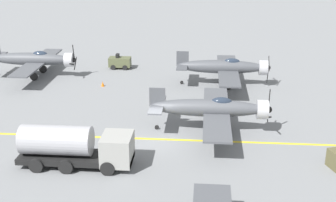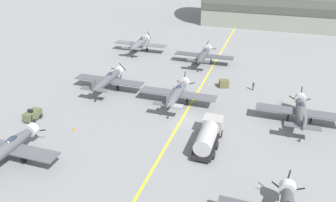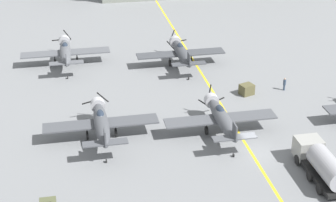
# 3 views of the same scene
# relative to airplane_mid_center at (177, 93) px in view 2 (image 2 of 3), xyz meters

# --- Properties ---
(ground_plane) EXTENTS (400.00, 400.00, 0.00)m
(ground_plane) POSITION_rel_airplane_mid_center_xyz_m (1.97, -4.45, -2.01)
(ground_plane) COLOR slate
(taxiway_stripe) EXTENTS (0.30, 160.00, 0.01)m
(taxiway_stripe) POSITION_rel_airplane_mid_center_xyz_m (1.97, -4.45, -2.01)
(taxiway_stripe) COLOR yellow
(taxiway_stripe) RESTS_ON ground
(airplane_mid_center) EXTENTS (12.00, 9.98, 3.79)m
(airplane_mid_center) POSITION_rel_airplane_mid_center_xyz_m (0.00, 0.00, 0.00)
(airplane_mid_center) COLOR #4E5055
(airplane_mid_center) RESTS_ON ground
(airplane_far_left) EXTENTS (12.00, 9.98, 3.65)m
(airplane_far_left) POSITION_rel_airplane_mid_center_xyz_m (-15.50, 22.40, 0.00)
(airplane_far_left) COLOR #56595E
(airplane_far_left) RESTS_ON ground
(airplane_near_left) EXTENTS (12.00, 9.98, 3.78)m
(airplane_near_left) POSITION_rel_airplane_mid_center_xyz_m (-14.00, -19.96, 0.00)
(airplane_near_left) COLOR #4D4F54
(airplane_near_left) RESTS_ON ground
(airplane_far_center) EXTENTS (12.00, 9.98, 3.70)m
(airplane_far_center) POSITION_rel_airplane_mid_center_xyz_m (-0.15, 19.06, 0.00)
(airplane_far_center) COLOR #414449
(airplane_far_center) RESTS_ON ground
(airplane_mid_left) EXTENTS (12.00, 9.98, 3.65)m
(airplane_mid_left) POSITION_rel_airplane_mid_center_xyz_m (-12.53, 1.40, 0.00)
(airplane_mid_left) COLOR #494B51
(airplane_mid_left) RESTS_ON ground
(airplane_mid_right) EXTENTS (12.00, 9.98, 3.80)m
(airplane_mid_right) POSITION_rel_airplane_mid_center_xyz_m (17.82, -0.41, 0.00)
(airplane_mid_right) COLOR #4A4D52
(airplane_mid_right) RESTS_ON ground
(fuel_tanker) EXTENTS (2.68, 8.00, 2.98)m
(fuel_tanker) POSITION_rel_airplane_mid_center_xyz_m (6.88, -9.50, -0.50)
(fuel_tanker) COLOR black
(fuel_tanker) RESTS_ON ground
(tow_tractor) EXTENTS (1.57, 2.60, 1.79)m
(tow_tractor) POSITION_rel_airplane_mid_center_xyz_m (-18.10, -10.96, -1.22)
(tow_tractor) COLOR #515638
(tow_tractor) RESTS_ON ground
(ground_crew_inspecting) EXTENTS (0.35, 0.35, 1.63)m
(ground_crew_inspecting) POSITION_rel_airplane_mid_center_xyz_m (10.73, 9.10, -1.13)
(ground_crew_inspecting) COLOR #334256
(ground_crew_inspecting) RESTS_ON ground
(supply_crate_by_tanker) EXTENTS (1.90, 1.74, 1.30)m
(supply_crate_by_tanker) POSITION_rel_airplane_mid_center_xyz_m (5.79, 8.87, -1.36)
(supply_crate_by_tanker) COLOR brown
(supply_crate_by_tanker) RESTS_ON ground
(traffic_cone) EXTENTS (0.36, 0.36, 0.55)m
(traffic_cone) POSITION_rel_airplane_mid_center_xyz_m (-11.04, -11.55, -1.74)
(traffic_cone) COLOR orange
(traffic_cone) RESTS_ON ground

